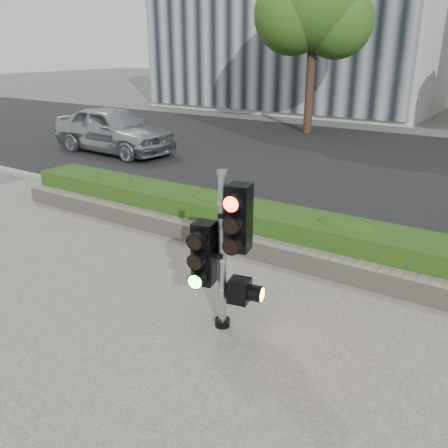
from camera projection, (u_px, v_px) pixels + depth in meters
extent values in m
plane|color=#51514C|center=(186.00, 301.00, 7.02)|extent=(120.00, 120.00, 0.00)
cube|color=#9E9389|center=(43.00, 398.00, 5.05)|extent=(16.00, 11.00, 0.03)
cube|color=black|center=(381.00, 167.00, 14.84)|extent=(60.00, 13.00, 0.02)
cube|color=gray|center=(282.00, 232.00, 9.46)|extent=(60.00, 0.25, 0.12)
cube|color=gray|center=(251.00, 246.00, 8.44)|extent=(12.00, 0.32, 0.34)
cube|color=#3E7223|center=(268.00, 227.00, 8.88)|extent=(12.00, 1.00, 0.68)
cylinder|color=black|center=(310.00, 85.00, 19.97)|extent=(0.36, 0.36, 4.03)
sphere|color=#204D16|center=(315.00, 3.00, 18.86)|extent=(3.74, 3.74, 3.74)
sphere|color=#204D16|center=(337.00, 22.00, 18.95)|extent=(2.88, 2.88, 2.88)
sphere|color=#204D16|center=(293.00, 14.00, 19.04)|extent=(3.17, 3.17, 3.17)
cylinder|color=black|center=(222.00, 322.00, 6.33)|extent=(0.20, 0.20, 0.10)
cylinder|color=gray|center=(222.00, 254.00, 5.98)|extent=(0.11, 0.11, 2.09)
cylinder|color=gray|center=(222.00, 172.00, 5.61)|extent=(0.13, 0.13, 0.05)
cube|color=#FF1107|center=(239.00, 218.00, 5.69)|extent=(0.31, 0.31, 0.83)
cube|color=#14E51E|center=(204.00, 253.00, 6.04)|extent=(0.31, 0.31, 0.83)
cube|color=black|center=(231.00, 228.00, 6.08)|extent=(0.31, 0.31, 0.57)
cube|color=orange|center=(239.00, 290.00, 6.10)|extent=(0.31, 0.31, 0.31)
imported|color=#9DA0A4|center=(113.00, 130.00, 16.51)|extent=(4.80, 2.11, 1.61)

